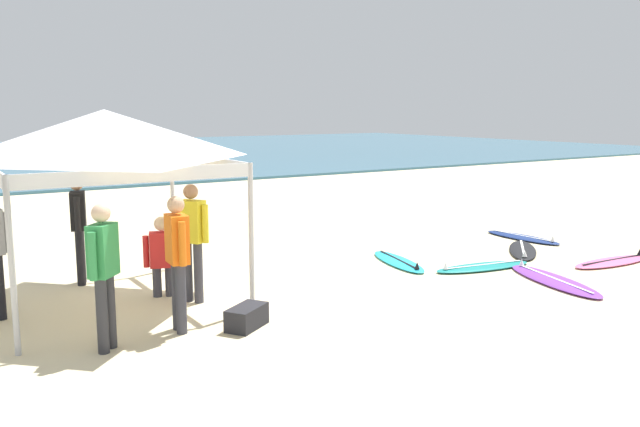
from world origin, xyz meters
TOP-DOWN VIEW (x-y plane):
  - ground_plane at (0.00, 0.00)m, footprint 80.00×80.00m
  - sea at (0.00, 32.55)m, footprint 80.00×36.00m
  - canopy_tent at (-3.18, 0.85)m, footprint 3.08×3.08m
  - surfboard_black at (4.47, -0.06)m, footprint 1.69×1.62m
  - surfboard_cyan at (1.82, 0.50)m, footprint 0.91×1.87m
  - surfboard_purple at (3.07, -1.86)m, footprint 1.17×2.26m
  - surfboard_pink at (5.07, -1.59)m, footprint 1.93×0.60m
  - surfboard_teal at (2.80, -0.60)m, footprint 1.96×0.81m
  - surfboard_navy at (5.50, 0.81)m, footprint 0.55×1.87m
  - person_yellow at (-2.20, 0.26)m, footprint 0.38×0.48m
  - person_orange at (-2.83, -0.85)m, footprint 0.25×0.55m
  - person_green at (-3.77, -1.02)m, footprint 0.41×0.43m
  - person_black at (-3.32, 2.15)m, footprint 0.31×0.53m
  - person_red at (-2.46, 0.77)m, footprint 0.52×0.33m
  - gear_bag_near_tent at (-2.07, -1.19)m, footprint 0.68×0.60m

SIDE VIEW (x-z plane):
  - ground_plane at x=0.00m, z-range 0.00..0.00m
  - surfboard_purple at x=3.07m, z-range -0.06..0.13m
  - surfboard_pink at x=5.07m, z-range -0.06..0.13m
  - surfboard_teal at x=2.80m, z-range -0.06..0.13m
  - surfboard_navy at x=5.50m, z-range -0.06..0.13m
  - surfboard_black at x=4.47m, z-range -0.06..0.13m
  - surfboard_cyan at x=1.82m, z-range -0.06..0.13m
  - sea at x=0.00m, z-range 0.00..0.10m
  - gear_bag_near_tent at x=-2.07m, z-range 0.00..0.28m
  - person_red at x=-2.46m, z-range 0.06..1.26m
  - person_yellow at x=-2.20m, z-range 0.13..1.84m
  - person_orange at x=-2.83m, z-range 0.13..1.84m
  - person_green at x=-3.77m, z-range 0.13..1.84m
  - person_black at x=-3.32m, z-range 0.13..1.84m
  - canopy_tent at x=-3.18m, z-range 1.01..3.76m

